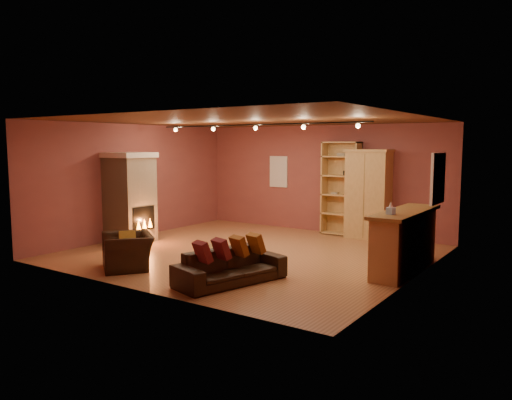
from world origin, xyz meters
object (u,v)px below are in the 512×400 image
Objects in this scene: coffee_table at (219,251)px; fireplace at (130,198)px; armchair at (128,245)px; loveseat at (230,260)px; armoire at (368,194)px; bookcase at (342,188)px; bar_counter at (405,241)px.

fireplace is at bearing 165.54° from coffee_table.
loveseat is at bearing 43.50° from armchair.
armoire is at bearing 38.59° from fireplace.
fireplace is 5.26m from bookcase.
fireplace is 2.69m from armchair.
bookcase is 1.19× the size of loveseat.
bar_counter is 5.10m from armchair.
bar_counter is 1.97× the size of armchair.
fireplace is 5.73m from armoire.
bookcase reaches higher than bar_counter.
coffee_table is at bearing 65.79° from loveseat.
bar_counter is 3.23m from loveseat.
loveseat is 2.91× the size of coffee_table.
armoire is at bearing 76.06° from coffee_table.
armoire is 1.10× the size of loveseat.
bar_counter is 3.42× the size of coffee_table.
loveseat is 1.68× the size of armchair.
coffee_table is at bearing 67.78° from armchair.
coffee_table is (1.46, 0.91, -0.09)m from armchair.
armchair is at bearing -148.04° from coffee_table.
bookcase is at bearing 45.16° from fireplace.
coffee_table is at bearing -103.94° from armoire.
fireplace reaches higher than bar_counter.
armoire is 3.19× the size of coffee_table.
coffee_table is (-2.87, -1.79, -0.22)m from bar_counter.
loveseat is at bearing -94.30° from armoire.
loveseat is (-0.38, -5.06, -0.71)m from armoire.
armchair is (1.92, -1.78, -0.62)m from fireplace.
coffee_table is (3.37, -0.87, -0.71)m from fireplace.
bar_counter is at bearing -47.88° from bookcase.
fireplace is at bearing -171.61° from bar_counter.
fireplace is 3.09× the size of coffee_table.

